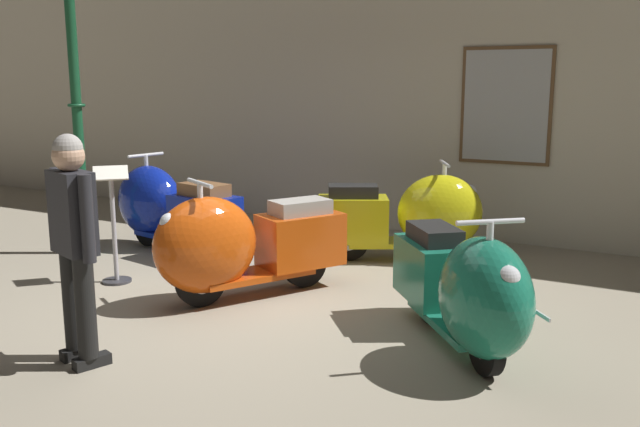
% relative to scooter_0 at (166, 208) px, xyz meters
% --- Properties ---
extents(ground_plane, '(60.00, 60.00, 0.00)m').
position_rel_scooter_0_xyz_m(ground_plane, '(1.92, -1.04, -0.50)').
color(ground_plane, gray).
extents(showroom_back_wall, '(18.00, 0.24, 3.81)m').
position_rel_scooter_0_xyz_m(showroom_back_wall, '(1.93, 2.38, 1.40)').
color(showroom_back_wall, '#BCB29E').
rests_on(showroom_back_wall, ground).
extents(scooter_0, '(1.86, 0.82, 1.10)m').
position_rel_scooter_0_xyz_m(scooter_0, '(0.00, 0.00, 0.00)').
color(scooter_0, black).
rests_on(scooter_0, ground).
extents(scooter_1, '(1.31, 1.82, 1.10)m').
position_rel_scooter_0_xyz_m(scooter_1, '(1.75, -1.07, -0.00)').
color(scooter_1, black).
rests_on(scooter_1, ground).
extents(scooter_2, '(1.79, 1.28, 1.08)m').
position_rel_scooter_0_xyz_m(scooter_2, '(2.64, 0.95, -0.01)').
color(scooter_2, black).
rests_on(scooter_2, ground).
extents(scooter_3, '(1.50, 1.63, 1.06)m').
position_rel_scooter_0_xyz_m(scooter_3, '(3.92, -1.32, -0.02)').
color(scooter_3, black).
rests_on(scooter_3, ground).
extents(lamppost, '(0.29, 0.29, 3.15)m').
position_rel_scooter_0_xyz_m(lamppost, '(-0.73, -0.54, 1.25)').
color(lamppost, '#144728').
rests_on(lamppost, ground).
extents(visitor_0, '(0.52, 0.34, 1.59)m').
position_rel_scooter_0_xyz_m(visitor_0, '(1.63, -2.74, 0.42)').
color(visitor_0, black).
rests_on(visitor_0, ground).
extents(info_stanchion, '(0.38, 0.39, 1.13)m').
position_rel_scooter_0_xyz_m(info_stanchion, '(0.41, -1.21, -0.03)').
color(info_stanchion, '#333338').
rests_on(info_stanchion, ground).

